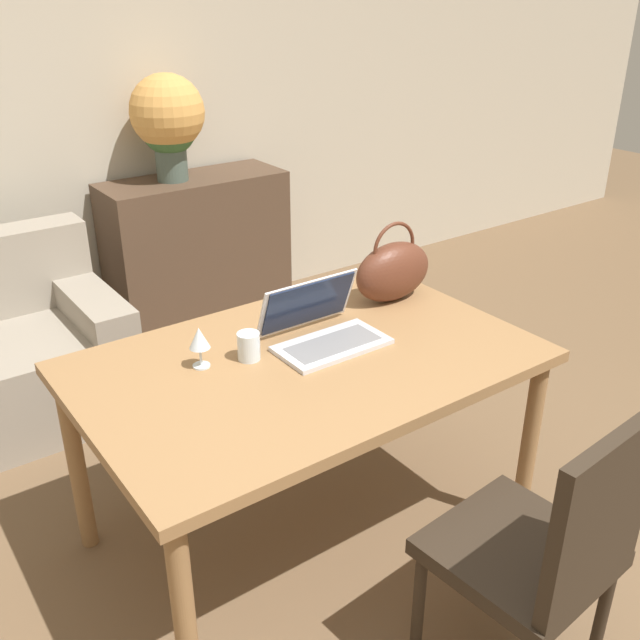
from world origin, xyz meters
name	(u,v)px	position (x,y,z in m)	size (l,w,h in m)	color
wall_back	(47,94)	(0.00, 2.73, 1.35)	(10.00, 0.06, 2.70)	#BCB29E
dining_table	(307,377)	(0.11, 0.62, 0.67)	(1.49, 0.97, 0.75)	olive
chair	(547,547)	(0.27, -0.27, 0.52)	(0.47, 0.47, 0.93)	#2D2319
sideboard	(198,254)	(0.63, 2.46, 0.44)	(1.02, 0.40, 0.89)	#4C3828
laptop	(320,325)	(0.22, 0.69, 0.80)	(0.38, 0.29, 0.21)	silver
drinking_glass	(249,346)	(-0.05, 0.72, 0.79)	(0.07, 0.07, 0.09)	silver
wine_glass	(199,340)	(-0.20, 0.76, 0.84)	(0.07, 0.07, 0.14)	silver
handbag	(393,271)	(0.65, 0.81, 0.87)	(0.34, 0.15, 0.31)	#592D1E
flower_vase	(168,119)	(0.52, 2.47, 1.21)	(0.39, 0.39, 0.56)	#47564C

